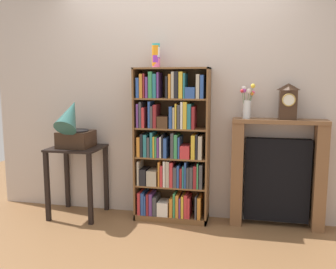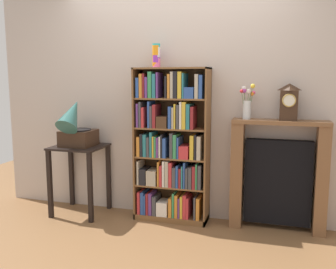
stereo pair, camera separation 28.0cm
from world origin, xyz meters
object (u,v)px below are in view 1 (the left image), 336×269
(flower_vase, at_px, (247,103))
(gramophone, at_px, (73,127))
(mantel_clock, at_px, (288,101))
(side_table_left, at_px, (77,165))
(fireplace_mantel, at_px, (277,174))
(cup_stack, at_px, (156,56))
(bookshelf, at_px, (171,150))

(flower_vase, bearing_deg, gramophone, -173.51)
(mantel_clock, xyz_separation_m, flower_vase, (-0.40, 0.01, -0.02))
(side_table_left, xyz_separation_m, gramophone, (0.00, -0.06, 0.43))
(mantel_clock, bearing_deg, flower_vase, 179.11)
(side_table_left, height_order, gramophone, gramophone)
(flower_vase, bearing_deg, fireplace_mantel, 2.39)
(fireplace_mantel, bearing_deg, cup_stack, -178.46)
(bookshelf, relative_size, mantel_clock, 4.58)
(bookshelf, bearing_deg, flower_vase, 3.17)
(side_table_left, xyz_separation_m, mantel_clock, (2.21, 0.14, 0.72))
(cup_stack, relative_size, flower_vase, 0.70)
(flower_vase, bearing_deg, side_table_left, -175.41)
(bookshelf, height_order, mantel_clock, bookshelf)
(bookshelf, distance_m, mantel_clock, 1.29)
(gramophone, xyz_separation_m, fireplace_mantel, (2.14, 0.22, -0.46))
(side_table_left, relative_size, fireplace_mantel, 0.70)
(bookshelf, bearing_deg, cup_stack, 172.37)
(cup_stack, bearing_deg, bookshelf, -7.63)
(fireplace_mantel, bearing_deg, side_table_left, -175.75)
(bookshelf, xyz_separation_m, cup_stack, (-0.17, 0.02, 0.99))
(side_table_left, distance_m, flower_vase, 1.95)
(mantel_clock, height_order, flower_vase, mantel_clock)
(cup_stack, height_order, gramophone, cup_stack)
(cup_stack, distance_m, flower_vase, 1.06)
(bookshelf, height_order, cup_stack, cup_stack)
(bookshelf, xyz_separation_m, flower_vase, (0.77, 0.04, 0.51))
(bookshelf, distance_m, cup_stack, 1.00)
(gramophone, distance_m, fireplace_mantel, 2.20)
(cup_stack, xyz_separation_m, mantel_clock, (1.34, 0.01, -0.46))
(side_table_left, distance_m, mantel_clock, 2.33)
(fireplace_mantel, bearing_deg, bookshelf, -177.06)
(side_table_left, bearing_deg, gramophone, -90.00)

